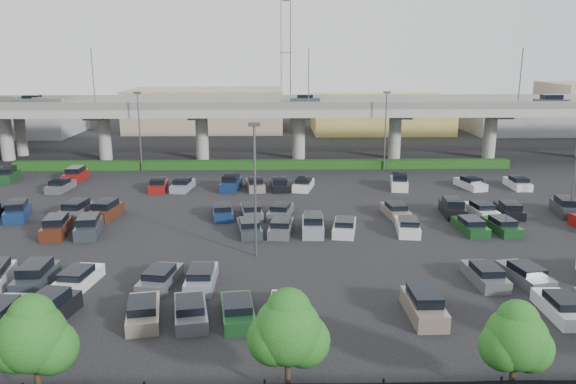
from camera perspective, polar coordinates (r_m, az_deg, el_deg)
The scene contains 8 objects.
ground at distance 51.15m, azimuth -2.99°, elevation -3.32°, with size 280.00×280.00×0.00m, color black.
overpass at distance 81.23m, azimuth -2.58°, elevation 8.22°, with size 150.00×13.00×15.80m.
hedge at distance 75.25m, azimuth -2.49°, elevation 2.80°, with size 66.00×1.60×1.10m, color #153C11.
tree_row at distance 25.20m, azimuth -3.08°, elevation -13.82°, with size 65.07×3.66×5.94m.
parked_cars at distance 46.91m, azimuth -5.67°, elevation -4.19°, with size 63.20×41.64×1.67m.
light_poles at distance 51.88m, azimuth -7.58°, elevation 3.93°, with size 66.90×48.38×10.30m.
distant_buildings at distance 111.72m, azimuth 4.26°, elevation 8.15°, with size 138.00×24.00×9.00m.
comm_tower at distance 122.80m, azimuth -0.22°, elevation 14.27°, with size 2.40×2.40×30.00m.
Camera 1 is at (1.48, -48.78, 15.32)m, focal length 35.00 mm.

